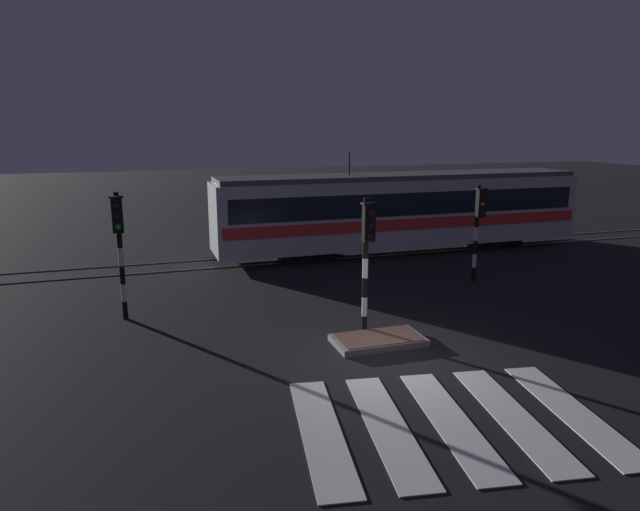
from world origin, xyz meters
TOP-DOWN VIEW (x-y plane):
  - ground_plane at (0.00, 0.00)m, footprint 120.00×120.00m
  - rail_near at (0.00, 9.85)m, footprint 80.00×0.12m
  - rail_far at (0.00, 11.29)m, footprint 80.00×0.12m
  - crosswalk_zebra at (-0.00, -2.77)m, footprint 5.93×4.66m
  - traffic_island at (0.28, 1.07)m, footprint 2.18×1.19m
  - traffic_light_corner_far_left at (-5.58, 4.80)m, footprint 0.36×0.42m
  - traffic_light_median_centre at (0.18, 1.66)m, footprint 0.36×0.42m
  - traffic_light_corner_far_right at (5.71, 5.30)m, footprint 0.36×0.42m
  - tram at (5.44, 10.57)m, footprint 15.83×2.58m

SIDE VIEW (x-z plane):
  - ground_plane at x=0.00m, z-range 0.00..0.00m
  - crosswalk_zebra at x=0.00m, z-range 0.00..0.02m
  - rail_near at x=0.00m, z-range 0.00..0.03m
  - rail_far at x=0.00m, z-range 0.00..0.03m
  - traffic_island at x=0.28m, z-range 0.00..0.18m
  - tram at x=5.44m, z-range -0.33..3.82m
  - traffic_light_corner_far_right at x=5.71m, z-range 0.52..3.78m
  - traffic_light_median_centre at x=0.18m, z-range 0.56..4.03m
  - traffic_light_corner_far_left at x=-5.58m, z-range 0.56..4.04m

